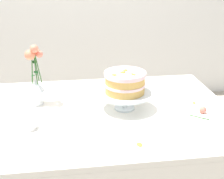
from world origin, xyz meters
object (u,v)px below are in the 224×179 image
object	(u,v)px
cake_stand	(125,95)
flower_vase	(35,78)
fallen_rose	(203,110)
teacup	(29,126)
dining_table	(104,128)
layer_cake	(125,82)

from	to	relation	value
cake_stand	flower_vase	bearing A→B (deg)	164.72
fallen_rose	teacup	bearing A→B (deg)	-176.01
cake_stand	dining_table	bearing A→B (deg)	-165.62
dining_table	teacup	size ratio (longest dim) A/B	10.98
teacup	layer_cake	bearing A→B (deg)	19.13
flower_vase	cake_stand	bearing A→B (deg)	-15.28
flower_vase	layer_cake	bearing A→B (deg)	-15.29
teacup	fallen_rose	distance (m)	0.90
flower_vase	fallen_rose	xyz separation A→B (m)	(0.88, -0.24, -0.14)
dining_table	cake_stand	xyz separation A→B (m)	(0.12, 0.03, 0.18)
dining_table	layer_cake	distance (m)	0.28
cake_stand	flower_vase	world-z (taller)	flower_vase
dining_table	cake_stand	distance (m)	0.21
layer_cake	flower_vase	size ratio (longest dim) A/B	0.63
teacup	fallen_rose	xyz separation A→B (m)	(0.90, 0.06, -0.01)
flower_vase	fallen_rose	bearing A→B (deg)	-15.14
dining_table	layer_cake	world-z (taller)	layer_cake
flower_vase	dining_table	bearing A→B (deg)	-23.84
dining_table	fallen_rose	world-z (taller)	fallen_rose
teacup	fallen_rose	size ratio (longest dim) A/B	1.20
fallen_rose	flower_vase	bearing A→B (deg)	164.86
layer_cake	cake_stand	bearing A→B (deg)	67.31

